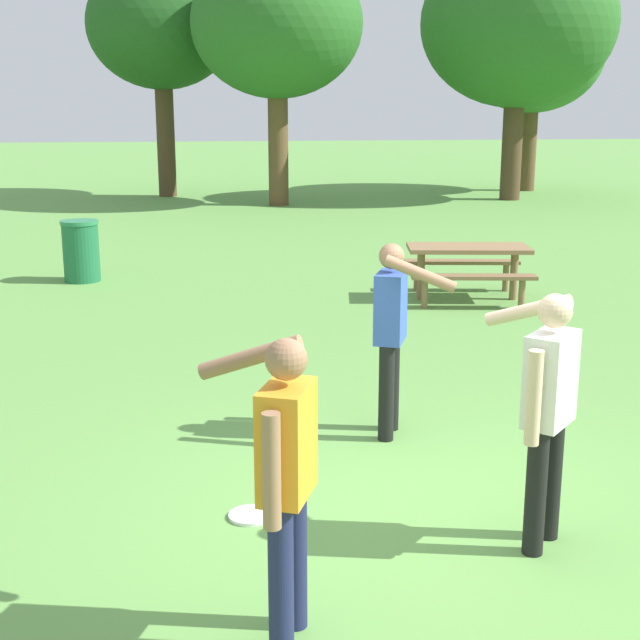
{
  "coord_description": "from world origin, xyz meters",
  "views": [
    {
      "loc": [
        -1.45,
        -5.52,
        2.75
      ],
      "look_at": [
        -0.47,
        1.48,
        1.0
      ],
      "focal_mm": 49.58,
      "sensor_mm": 36.0,
      "label": 1
    }
  ],
  "objects_px": {
    "picnic_table_near": "(468,261)",
    "tree_tall_left": "(161,27)",
    "person_thrower": "(285,469)",
    "person_bystander": "(547,402)",
    "frisbee": "(250,515)",
    "person_catcher": "(392,325)",
    "trash_can_beside_table": "(81,251)",
    "tree_slender_mid": "(533,52)",
    "tree_broad_center": "(277,25)",
    "tree_far_right": "(518,24)"
  },
  "relations": [
    {
      "from": "trash_can_beside_table",
      "to": "picnic_table_near",
      "type": "bearing_deg",
      "value": -20.76
    },
    {
      "from": "person_bystander",
      "to": "tree_tall_left",
      "type": "bearing_deg",
      "value": 97.5
    },
    {
      "from": "person_catcher",
      "to": "tree_tall_left",
      "type": "height_order",
      "value": "tree_tall_left"
    },
    {
      "from": "person_bystander",
      "to": "tree_tall_left",
      "type": "xyz_separation_m",
      "value": [
        -2.92,
        22.16,
        3.9
      ]
    },
    {
      "from": "frisbee",
      "to": "tree_far_right",
      "type": "relative_size",
      "value": 0.04
    },
    {
      "from": "person_thrower",
      "to": "picnic_table_near",
      "type": "relative_size",
      "value": 0.86
    },
    {
      "from": "picnic_table_near",
      "to": "trash_can_beside_table",
      "type": "xyz_separation_m",
      "value": [
        -5.61,
        2.13,
        -0.08
      ]
    },
    {
      "from": "tree_far_right",
      "to": "trash_can_beside_table",
      "type": "bearing_deg",
      "value": -135.54
    },
    {
      "from": "tree_far_right",
      "to": "tree_tall_left",
      "type": "bearing_deg",
      "value": 166.66
    },
    {
      "from": "person_bystander",
      "to": "tree_tall_left",
      "type": "height_order",
      "value": "tree_tall_left"
    },
    {
      "from": "person_catcher",
      "to": "frisbee",
      "type": "xyz_separation_m",
      "value": [
        -1.27,
        -1.38,
        -0.95
      ]
    },
    {
      "from": "person_thrower",
      "to": "trash_can_beside_table",
      "type": "bearing_deg",
      "value": 102.47
    },
    {
      "from": "picnic_table_near",
      "to": "tree_broad_center",
      "type": "height_order",
      "value": "tree_broad_center"
    },
    {
      "from": "person_bystander",
      "to": "frisbee",
      "type": "bearing_deg",
      "value": 160.62
    },
    {
      "from": "frisbee",
      "to": "tree_tall_left",
      "type": "height_order",
      "value": "tree_tall_left"
    },
    {
      "from": "person_thrower",
      "to": "trash_can_beside_table",
      "type": "distance_m",
      "value": 10.24
    },
    {
      "from": "tree_broad_center",
      "to": "tree_slender_mid",
      "type": "bearing_deg",
      "value": 20.37
    },
    {
      "from": "frisbee",
      "to": "person_thrower",
      "type": "bearing_deg",
      "value": -86.01
    },
    {
      "from": "person_bystander",
      "to": "tree_tall_left",
      "type": "distance_m",
      "value": 22.69
    },
    {
      "from": "picnic_table_near",
      "to": "tree_slender_mid",
      "type": "bearing_deg",
      "value": 66.43
    },
    {
      "from": "person_thrower",
      "to": "person_bystander",
      "type": "distance_m",
      "value": 1.88
    },
    {
      "from": "person_bystander",
      "to": "frisbee",
      "type": "distance_m",
      "value": 2.13
    },
    {
      "from": "person_bystander",
      "to": "trash_can_beside_table",
      "type": "xyz_separation_m",
      "value": [
        -3.91,
        9.19,
        -0.48
      ]
    },
    {
      "from": "person_bystander",
      "to": "trash_can_beside_table",
      "type": "height_order",
      "value": "person_bystander"
    },
    {
      "from": "frisbee",
      "to": "tree_tall_left",
      "type": "relative_size",
      "value": 0.04
    },
    {
      "from": "person_bystander",
      "to": "tree_slender_mid",
      "type": "xyz_separation_m",
      "value": [
        8.39,
        22.39,
        3.29
      ]
    },
    {
      "from": "trash_can_beside_table",
      "to": "tree_tall_left",
      "type": "distance_m",
      "value": 13.73
    },
    {
      "from": "trash_can_beside_table",
      "to": "tree_tall_left",
      "type": "xyz_separation_m",
      "value": [
        0.99,
        12.97,
        4.38
      ]
    },
    {
      "from": "picnic_table_near",
      "to": "trash_can_beside_table",
      "type": "bearing_deg",
      "value": 159.24
    },
    {
      "from": "person_thrower",
      "to": "picnic_table_near",
      "type": "xyz_separation_m",
      "value": [
        3.4,
        7.86,
        -0.4
      ]
    },
    {
      "from": "picnic_table_near",
      "to": "tree_tall_left",
      "type": "distance_m",
      "value": 16.37
    },
    {
      "from": "frisbee",
      "to": "tree_slender_mid",
      "type": "bearing_deg",
      "value": 64.9
    },
    {
      "from": "person_catcher",
      "to": "frisbee",
      "type": "distance_m",
      "value": 2.11
    },
    {
      "from": "trash_can_beside_table",
      "to": "tree_broad_center",
      "type": "distance_m",
      "value": 11.73
    },
    {
      "from": "tree_tall_left",
      "to": "tree_broad_center",
      "type": "distance_m",
      "value": 4.18
    },
    {
      "from": "trash_can_beside_table",
      "to": "tree_slender_mid",
      "type": "relative_size",
      "value": 0.16
    },
    {
      "from": "picnic_table_near",
      "to": "tree_far_right",
      "type": "distance_m",
      "value": 14.45
    },
    {
      "from": "person_catcher",
      "to": "tree_tall_left",
      "type": "xyz_separation_m",
      "value": [
        -2.39,
        20.15,
        3.9
      ]
    },
    {
      "from": "frisbee",
      "to": "tree_broad_center",
      "type": "distance_m",
      "value": 19.39
    },
    {
      "from": "tree_slender_mid",
      "to": "frisbee",
      "type": "bearing_deg",
      "value": -115.1
    },
    {
      "from": "tree_tall_left",
      "to": "tree_far_right",
      "type": "relative_size",
      "value": 0.94
    },
    {
      "from": "picnic_table_near",
      "to": "tree_tall_left",
      "type": "height_order",
      "value": "tree_tall_left"
    },
    {
      "from": "person_catcher",
      "to": "picnic_table_near",
      "type": "height_order",
      "value": "person_catcher"
    },
    {
      "from": "picnic_table_near",
      "to": "tree_broad_center",
      "type": "bearing_deg",
      "value": 97.16
    },
    {
      "from": "tree_broad_center",
      "to": "tree_slender_mid",
      "type": "distance_m",
      "value": 8.79
    },
    {
      "from": "person_thrower",
      "to": "person_bystander",
      "type": "bearing_deg",
      "value": 25.11
    },
    {
      "from": "tree_broad_center",
      "to": "tree_far_right",
      "type": "xyz_separation_m",
      "value": [
        6.77,
        0.49,
        0.15
      ]
    },
    {
      "from": "person_thrower",
      "to": "person_catcher",
      "type": "bearing_deg",
      "value": 67.34
    },
    {
      "from": "person_catcher",
      "to": "tree_far_right",
      "type": "bearing_deg",
      "value": 67.28
    },
    {
      "from": "person_thrower",
      "to": "picnic_table_near",
      "type": "distance_m",
      "value": 8.57
    }
  ]
}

